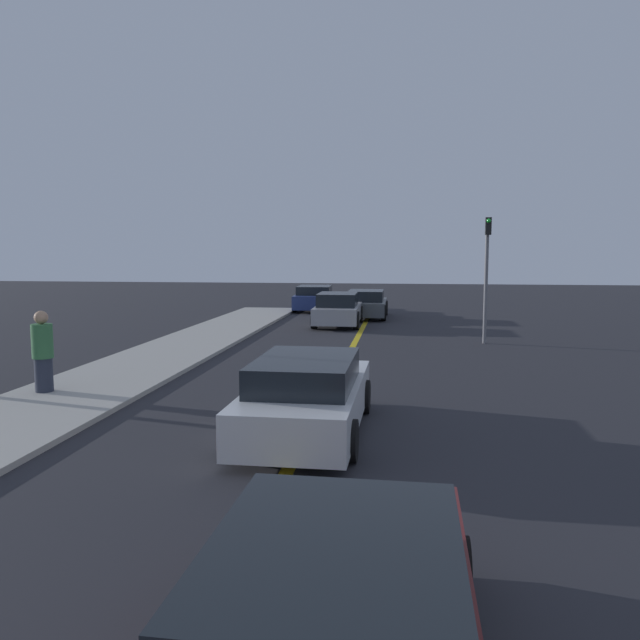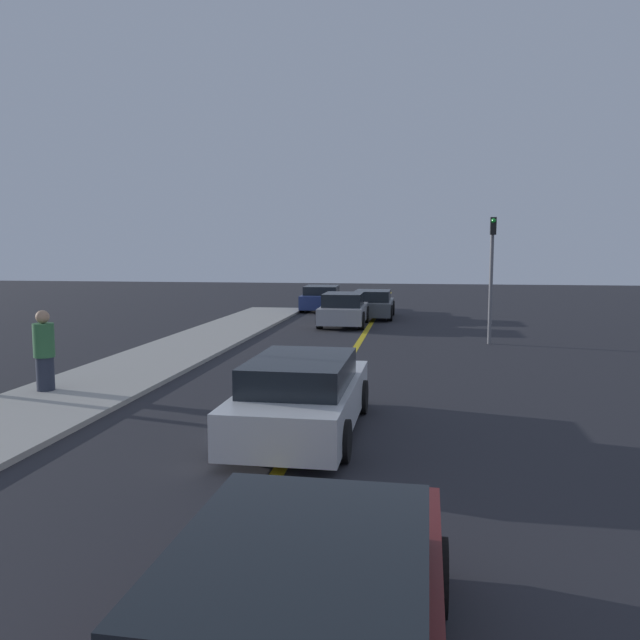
{
  "view_description": "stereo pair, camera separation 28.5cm",
  "coord_description": "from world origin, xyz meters",
  "px_view_note": "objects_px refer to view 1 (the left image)",
  "views": [
    {
      "loc": [
        1.53,
        2.14,
        3.01
      ],
      "look_at": [
        -0.28,
        15.84,
        1.47
      ],
      "focal_mm": 35.0,
      "sensor_mm": 36.0,
      "label": 1
    },
    {
      "loc": [
        1.82,
        2.18,
        3.01
      ],
      "look_at": [
        -0.28,
        15.84,
        1.47
      ],
      "focal_mm": 35.0,
      "sensor_mm": 36.0,
      "label": 2
    }
  ],
  "objects_px": {
    "car_near_right_lane": "(337,623)",
    "car_oncoming_far": "(315,298)",
    "car_ahead_center": "(307,396)",
    "car_parked_left_lot": "(366,304)",
    "traffic_light": "(487,267)",
    "car_far_distant": "(338,310)",
    "pedestrian_mid_group": "(43,352)"
  },
  "relations": [
    {
      "from": "car_parked_left_lot",
      "to": "traffic_light",
      "type": "height_order",
      "value": "traffic_light"
    },
    {
      "from": "car_far_distant",
      "to": "traffic_light",
      "type": "bearing_deg",
      "value": -39.32
    },
    {
      "from": "car_far_distant",
      "to": "car_parked_left_lot",
      "type": "relative_size",
      "value": 1.0
    },
    {
      "from": "car_ahead_center",
      "to": "car_far_distant",
      "type": "xyz_separation_m",
      "value": [
        -1.04,
        14.88,
        0.02
      ]
    },
    {
      "from": "car_far_distant",
      "to": "traffic_light",
      "type": "relative_size",
      "value": 0.94
    },
    {
      "from": "car_far_distant",
      "to": "car_parked_left_lot",
      "type": "height_order",
      "value": "car_far_distant"
    },
    {
      "from": "car_oncoming_far",
      "to": "car_parked_left_lot",
      "type": "bearing_deg",
      "value": -51.61
    },
    {
      "from": "car_ahead_center",
      "to": "traffic_light",
      "type": "bearing_deg",
      "value": 69.17
    },
    {
      "from": "car_oncoming_far",
      "to": "car_near_right_lane",
      "type": "bearing_deg",
      "value": -83.99
    },
    {
      "from": "car_parked_left_lot",
      "to": "car_oncoming_far",
      "type": "height_order",
      "value": "car_oncoming_far"
    },
    {
      "from": "car_oncoming_far",
      "to": "car_ahead_center",
      "type": "bearing_deg",
      "value": -84.61
    },
    {
      "from": "car_near_right_lane",
      "to": "car_oncoming_far",
      "type": "xyz_separation_m",
      "value": [
        -4.02,
        27.49,
        0.01
      ]
    },
    {
      "from": "car_ahead_center",
      "to": "car_parked_left_lot",
      "type": "xyz_separation_m",
      "value": [
        -0.08,
        18.06,
        -0.02
      ]
    },
    {
      "from": "car_near_right_lane",
      "to": "pedestrian_mid_group",
      "type": "bearing_deg",
      "value": 131.99
    },
    {
      "from": "car_near_right_lane",
      "to": "pedestrian_mid_group",
      "type": "height_order",
      "value": "pedestrian_mid_group"
    },
    {
      "from": "traffic_light",
      "to": "car_oncoming_far",
      "type": "bearing_deg",
      "value": 123.66
    },
    {
      "from": "car_oncoming_far",
      "to": "car_far_distant",
      "type": "bearing_deg",
      "value": -76.3
    },
    {
      "from": "traffic_light",
      "to": "car_parked_left_lot",
      "type": "bearing_deg",
      "value": 120.14
    },
    {
      "from": "car_near_right_lane",
      "to": "car_parked_left_lot",
      "type": "xyz_separation_m",
      "value": [
        -1.22,
        24.24,
        0.01
      ]
    },
    {
      "from": "pedestrian_mid_group",
      "to": "traffic_light",
      "type": "height_order",
      "value": "traffic_light"
    },
    {
      "from": "car_oncoming_far",
      "to": "pedestrian_mid_group",
      "type": "height_order",
      "value": "pedestrian_mid_group"
    },
    {
      "from": "car_parked_left_lot",
      "to": "traffic_light",
      "type": "relative_size",
      "value": 0.95
    },
    {
      "from": "pedestrian_mid_group",
      "to": "traffic_light",
      "type": "xyz_separation_m",
      "value": [
        10.02,
        8.8,
        1.56
      ]
    },
    {
      "from": "car_near_right_lane",
      "to": "car_ahead_center",
      "type": "relative_size",
      "value": 0.89
    },
    {
      "from": "car_ahead_center",
      "to": "car_oncoming_far",
      "type": "distance_m",
      "value": 21.5
    },
    {
      "from": "car_parked_left_lot",
      "to": "traffic_light",
      "type": "bearing_deg",
      "value": -59.75
    },
    {
      "from": "car_parked_left_lot",
      "to": "pedestrian_mid_group",
      "type": "bearing_deg",
      "value": -109.39
    },
    {
      "from": "car_far_distant",
      "to": "car_oncoming_far",
      "type": "distance_m",
      "value": 6.69
    },
    {
      "from": "car_far_distant",
      "to": "traffic_light",
      "type": "xyz_separation_m",
      "value": [
        5.24,
        -4.21,
        1.85
      ]
    },
    {
      "from": "car_far_distant",
      "to": "car_near_right_lane",
      "type": "bearing_deg",
      "value": -84.64
    },
    {
      "from": "car_far_distant",
      "to": "pedestrian_mid_group",
      "type": "xyz_separation_m",
      "value": [
        -4.78,
        -13.01,
        0.29
      ]
    },
    {
      "from": "car_parked_left_lot",
      "to": "car_oncoming_far",
      "type": "xyz_separation_m",
      "value": [
        -2.8,
        3.25,
        0.0
      ]
    }
  ]
}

